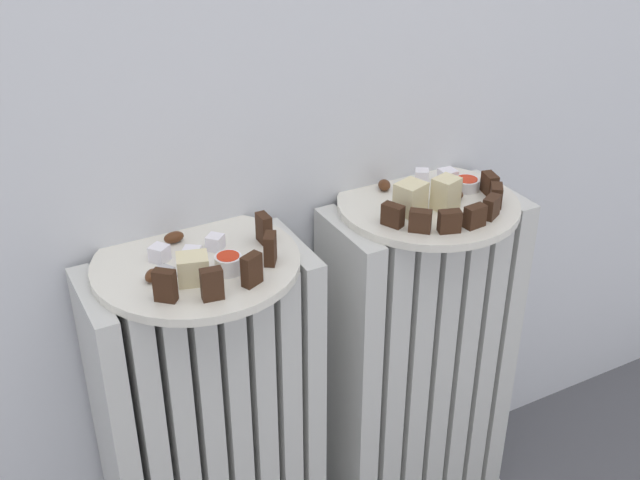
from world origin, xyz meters
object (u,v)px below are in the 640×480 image
at_px(jam_bowl_right, 467,184).
at_px(plate_right, 428,204).
at_px(radiator_left, 212,441).
at_px(jam_bowl_left, 228,263).
at_px(plate_left, 196,263).
at_px(fork, 180,275).
at_px(radiator_right, 416,368).

bearing_deg(jam_bowl_right, plate_right, -176.97).
xyz_separation_m(radiator_left, jam_bowl_left, (0.03, -0.05, 0.34)).
height_order(plate_left, jam_bowl_right, jam_bowl_right).
bearing_deg(plate_left, jam_bowl_left, -61.60).
relative_size(plate_left, fork, 3.16).
distance_m(radiator_left, fork, 0.33).
xyz_separation_m(plate_left, jam_bowl_right, (0.46, 0.00, 0.02)).
distance_m(radiator_right, plate_right, 0.32).
xyz_separation_m(plate_right, fork, (-0.41, -0.03, 0.01)).
xyz_separation_m(radiator_right, plate_left, (-0.38, 0.00, 0.32)).
height_order(plate_left, jam_bowl_left, jam_bowl_left).
bearing_deg(radiator_left, plate_right, 0.00).
relative_size(radiator_right, jam_bowl_right, 15.49).
xyz_separation_m(jam_bowl_left, fork, (-0.06, 0.02, -0.01)).
distance_m(radiator_right, jam_bowl_left, 0.50).
bearing_deg(fork, radiator_right, 4.16).
distance_m(jam_bowl_left, fork, 0.07).
relative_size(plate_right, jam_bowl_left, 7.81).
height_order(radiator_left, plate_right, plate_right).
height_order(jam_bowl_right, fork, jam_bowl_right).
xyz_separation_m(radiator_right, plate_right, (-0.00, 0.00, 0.32)).
bearing_deg(fork, radiator_left, 42.25).
bearing_deg(plate_right, radiator_left, 180.00).
bearing_deg(jam_bowl_right, fork, -176.02).
relative_size(jam_bowl_right, fork, 0.45).
height_order(radiator_right, plate_right, plate_right).
distance_m(plate_left, fork, 0.05).
distance_m(plate_left, plate_right, 0.38).
height_order(plate_right, fork, fork).
bearing_deg(plate_right, fork, -175.84).
bearing_deg(radiator_right, jam_bowl_left, -171.86).
relative_size(plate_left, jam_bowl_right, 7.03).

